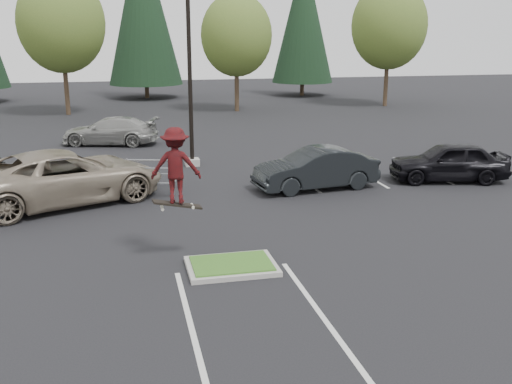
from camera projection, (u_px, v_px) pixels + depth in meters
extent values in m
plane|color=black|center=(232.00, 269.00, 14.86)|extent=(120.00, 120.00, 0.00)
cube|color=#9C9991|center=(232.00, 266.00, 14.84)|extent=(2.20, 1.60, 0.12)
cube|color=#37601E|center=(232.00, 263.00, 14.82)|extent=(1.95, 1.35, 0.05)
cube|color=silver|center=(69.00, 189.00, 22.36)|extent=(0.12, 5.20, 0.01)
cube|color=silver|center=(300.00, 176.00, 24.30)|extent=(0.12, 5.20, 0.01)
cube|color=silver|center=(362.00, 173.00, 24.88)|extent=(0.12, 5.20, 0.01)
cube|color=silver|center=(421.00, 170.00, 25.46)|extent=(0.12, 5.20, 0.01)
cube|color=silver|center=(192.00, 331.00, 11.74)|extent=(0.12, 6.00, 0.01)
cube|color=silver|center=(323.00, 317.00, 12.33)|extent=(0.12, 6.00, 0.01)
cube|color=#9C9991|center=(192.00, 162.00, 26.22)|extent=(0.60, 0.60, 0.30)
cylinder|color=black|center=(189.00, 49.00, 24.96)|extent=(0.18, 0.18, 10.00)
cylinder|color=#38281C|center=(67.00, 90.00, 41.82)|extent=(0.32, 0.32, 3.50)
ellipsoid|color=#416023|center=(61.00, 23.00, 40.65)|extent=(5.89, 5.89, 6.77)
sphere|color=#416023|center=(71.00, 34.00, 40.69)|extent=(3.68, 3.68, 3.68)
sphere|color=#416023|center=(55.00, 31.00, 41.06)|extent=(4.05, 4.05, 4.05)
cylinder|color=#38281C|center=(237.00, 90.00, 43.81)|extent=(0.32, 0.32, 3.04)
ellipsoid|color=#416023|center=(236.00, 35.00, 42.79)|extent=(5.12, 5.12, 5.89)
sphere|color=#416023|center=(245.00, 44.00, 42.80)|extent=(3.20, 3.20, 3.20)
sphere|color=#416023|center=(229.00, 42.00, 43.18)|extent=(3.52, 3.52, 3.52)
cylinder|color=#38281C|center=(386.00, 84.00, 46.82)|extent=(0.32, 0.32, 3.42)
ellipsoid|color=#416023|center=(389.00, 26.00, 45.67)|extent=(5.76, 5.76, 6.62)
sphere|color=#416023|center=(398.00, 35.00, 45.70)|extent=(3.60, 3.60, 3.60)
sphere|color=#416023|center=(380.00, 33.00, 46.08)|extent=(3.96, 3.96, 3.96)
cylinder|color=#38281C|center=(147.00, 91.00, 52.82)|extent=(0.36, 0.36, 1.20)
cone|color=black|center=(143.00, 5.00, 50.94)|extent=(6.38, 6.38, 13.30)
cylinder|color=#38281C|center=(302.00, 89.00, 54.90)|extent=(0.36, 0.36, 1.20)
cone|color=black|center=(303.00, 18.00, 53.28)|extent=(5.50, 5.50, 11.30)
cylinder|color=gray|center=(63.00, 182.00, 21.10)|extent=(0.06, 0.06, 1.12)
cylinder|color=gray|center=(76.00, 173.00, 22.42)|extent=(0.06, 0.06, 1.12)
cylinder|color=gray|center=(118.00, 182.00, 21.04)|extent=(0.06, 0.06, 1.12)
cylinder|color=gray|center=(128.00, 173.00, 22.36)|extent=(0.06, 0.06, 1.12)
cylinder|color=gray|center=(174.00, 183.00, 20.99)|extent=(0.06, 0.06, 1.12)
cylinder|color=gray|center=(179.00, 174.00, 22.31)|extent=(0.06, 0.06, 1.12)
cylinder|color=gray|center=(118.00, 183.00, 21.05)|extent=(3.79, 1.02, 0.05)
cylinder|color=gray|center=(118.00, 168.00, 20.91)|extent=(3.79, 1.02, 0.05)
cylinder|color=gray|center=(128.00, 174.00, 22.37)|extent=(3.79, 1.02, 0.05)
cylinder|color=gray|center=(127.00, 160.00, 22.23)|extent=(3.79, 1.02, 0.05)
cube|color=gray|center=(107.00, 174.00, 21.68)|extent=(0.93, 0.70, 0.47)
cube|color=black|center=(177.00, 204.00, 15.16)|extent=(1.27, 0.47, 0.31)
cylinder|color=beige|center=(163.00, 209.00, 14.98)|extent=(0.08, 0.04, 0.08)
cylinder|color=beige|center=(162.00, 207.00, 15.22)|extent=(0.08, 0.04, 0.08)
cylinder|color=beige|center=(193.00, 207.00, 15.14)|extent=(0.08, 0.04, 0.08)
cylinder|color=beige|center=(192.00, 205.00, 15.38)|extent=(0.08, 0.04, 0.08)
imported|color=maroon|center=(176.00, 165.00, 14.90)|extent=(1.34, 0.91, 1.92)
imported|color=gray|center=(63.00, 177.00, 20.24)|extent=(7.27, 5.40, 1.84)
imported|color=black|center=(316.00, 169.00, 22.22)|extent=(4.79, 2.20, 1.52)
imported|color=black|center=(449.00, 162.00, 23.40)|extent=(4.81, 2.77, 1.54)
imported|color=#999994|center=(111.00, 131.00, 30.98)|extent=(5.26, 3.26, 1.42)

